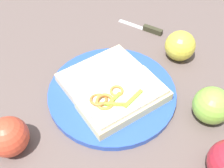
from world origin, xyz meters
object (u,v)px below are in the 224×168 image
object	(u,v)px
apple_0	(212,105)
apple_3	(8,137)
bread_slice_side	(101,75)
apple_4	(180,46)
sandwich	(123,99)
knife	(147,28)
plate	(112,92)

from	to	relation	value
apple_0	apple_3	world-z (taller)	apple_0
bread_slice_side	apple_4	bearing A→B (deg)	169.03
bread_slice_side	apple_3	world-z (taller)	apple_3
sandwich	bread_slice_side	world-z (taller)	sandwich
apple_4	knife	size ratio (longest dim) A/B	0.70
bread_slice_side	sandwich	bearing A→B (deg)	87.60
sandwich	apple_0	distance (m)	0.17
plate	bread_slice_side	world-z (taller)	bread_slice_side
sandwich	apple_3	bearing A→B (deg)	-10.05
bread_slice_side	apple_4	distance (m)	0.21
sandwich	bread_slice_side	distance (m)	0.09
apple_0	apple_4	size ratio (longest dim) A/B	1.03
bread_slice_side	apple_4	xyz separation A→B (m)	(-0.03, 0.20, 0.01)
apple_0	knife	size ratio (longest dim) A/B	0.72
plate	apple_3	size ratio (longest dim) A/B	3.76
plate	apple_0	size ratio (longest dim) A/B	3.68
sandwich	apple_3	xyz separation A→B (m)	(0.03, -0.22, 0.01)
apple_3	bread_slice_side	bearing A→B (deg)	119.90
plate	apple_4	bearing A→B (deg)	110.46
sandwich	knife	distance (m)	0.28
bread_slice_side	apple_3	xyz separation A→B (m)	(0.11, -0.20, 0.01)
apple_4	knife	bearing A→B (deg)	-164.63
plate	apple_0	bearing A→B (deg)	56.91
plate	apple_3	bearing A→B (deg)	-71.17
sandwich	apple_0	size ratio (longest dim) A/B	2.65
bread_slice_side	knife	bearing A→B (deg)	-156.97
sandwich	apple_4	distance (m)	0.21
sandwich	apple_4	xyz separation A→B (m)	(-0.11, 0.18, 0.01)
apple_4	sandwich	bearing A→B (deg)	-57.53
sandwich	apple_0	xyz separation A→B (m)	(0.07, 0.16, 0.01)
sandwich	apple_0	world-z (taller)	apple_0
plate	knife	world-z (taller)	same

